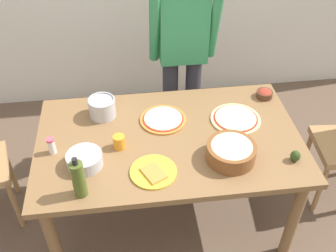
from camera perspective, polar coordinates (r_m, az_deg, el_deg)
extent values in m
plane|color=brown|center=(2.95, 0.13, -12.72)|extent=(8.00, 8.00, 0.00)
cube|color=brown|center=(2.40, 0.15, -2.04)|extent=(1.60, 0.96, 0.04)
cylinder|color=brown|center=(2.46, -16.14, -16.29)|extent=(0.07, 0.07, 0.72)
cylinder|color=brown|center=(2.59, 17.74, -12.76)|extent=(0.07, 0.07, 0.72)
cylinder|color=brown|center=(2.98, -14.78, -3.40)|extent=(0.07, 0.07, 0.72)
cylinder|color=brown|center=(3.09, 12.53, -1.09)|extent=(0.07, 0.07, 0.72)
cylinder|color=#2D2D38|center=(3.19, 0.33, 3.09)|extent=(0.12, 0.12, 0.85)
cylinder|color=#2D2D38|center=(3.21, 3.51, 3.33)|extent=(0.12, 0.12, 0.85)
cube|color=#338C59|center=(2.83, 2.25, 14.56)|extent=(0.34, 0.20, 0.55)
cylinder|color=#338C59|center=(2.77, -2.02, 13.88)|extent=(0.07, 0.21, 0.55)
cylinder|color=#338C59|center=(2.83, 6.75, 14.27)|extent=(0.07, 0.21, 0.55)
cylinder|color=#A37A4C|center=(2.90, -21.22, -10.69)|extent=(0.04, 0.04, 0.45)
cylinder|color=#A37A4C|center=(3.14, -21.81, -6.11)|extent=(0.04, 0.04, 0.45)
cylinder|color=#A37A4C|center=(3.22, 19.32, -3.99)|extent=(0.04, 0.04, 0.45)
cylinder|color=#A37A4C|center=(3.00, 21.18, -8.50)|extent=(0.04, 0.04, 0.45)
cylinder|color=beige|center=(2.55, 9.76, 0.99)|extent=(0.32, 0.32, 0.01)
cylinder|color=#B22D1E|center=(2.54, 9.78, 1.13)|extent=(0.28, 0.28, 0.00)
cylinder|color=beige|center=(2.54, 9.79, 1.20)|extent=(0.26, 0.26, 0.00)
cylinder|color=#C67A33|center=(2.51, -0.72, 0.94)|extent=(0.30, 0.30, 0.01)
cylinder|color=#B22D1E|center=(2.50, -0.73, 1.08)|extent=(0.26, 0.26, 0.00)
cylinder|color=beige|center=(2.50, -0.73, 1.15)|extent=(0.24, 0.24, 0.00)
cylinder|color=gold|center=(2.18, -2.14, -6.64)|extent=(0.26, 0.26, 0.01)
cube|color=#CC8438|center=(2.15, -2.09, -6.81)|extent=(0.15, 0.17, 0.01)
cylinder|color=brown|center=(2.25, 9.11, -3.77)|extent=(0.28, 0.28, 0.10)
ellipsoid|color=beige|center=(2.22, 9.22, -3.03)|extent=(0.25, 0.25, 0.05)
cylinder|color=#B7B7BC|center=(2.24, -12.00, -4.82)|extent=(0.20, 0.20, 0.08)
cylinder|color=#4C2D1E|center=(2.78, 13.80, 4.49)|extent=(0.11, 0.11, 0.04)
ellipsoid|color=#9E3323|center=(2.77, 13.84, 4.70)|extent=(0.10, 0.10, 0.05)
cylinder|color=#47561E|center=(2.05, -12.83, -7.56)|extent=(0.07, 0.07, 0.22)
cylinder|color=black|center=(1.96, -13.37, -5.04)|extent=(0.03, 0.03, 0.04)
cylinder|color=#B7B7BC|center=(2.55, -9.52, 2.58)|extent=(0.17, 0.17, 0.12)
torus|color=#A5A5AD|center=(2.51, -9.68, 3.73)|extent=(0.17, 0.17, 0.01)
cylinder|color=orange|center=(2.31, -7.10, -2.29)|extent=(0.07, 0.07, 0.08)
cylinder|color=white|center=(2.36, -16.50, -2.91)|extent=(0.04, 0.04, 0.09)
cylinder|color=#D84C66|center=(2.32, -16.75, -1.95)|extent=(0.04, 0.04, 0.02)
ellipsoid|color=#2D4219|center=(2.33, 17.98, -4.16)|extent=(0.06, 0.06, 0.07)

